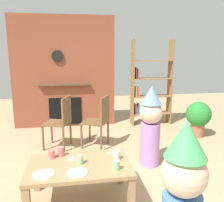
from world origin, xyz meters
TOP-DOWN VIEW (x-y plane):
  - ground_plane at (0.00, 0.00)m, footprint 12.00×12.00m
  - brick_fireplace_feature at (-0.56, 2.60)m, footprint 2.20×0.28m
  - bookshelf at (1.31, 2.40)m, footprint 0.90×0.28m
  - coffee_table at (-0.32, -0.30)m, footprint 1.11×0.69m
  - paper_cup_near_left at (-0.53, -0.05)m, footprint 0.07×0.07m
  - paper_cup_near_right at (-0.31, -0.29)m, footprint 0.07×0.07m
  - paper_cup_center at (-0.63, -0.10)m, footprint 0.07×0.07m
  - paper_cup_far_left at (0.10, -0.24)m, footprint 0.08×0.08m
  - paper_cup_far_right at (0.05, -0.48)m, footprint 0.07×0.07m
  - paper_plate_front at (-0.67, -0.48)m, footprint 0.21×0.21m
  - paper_plate_rear at (-0.35, -0.49)m, footprint 0.21×0.21m
  - birthday_cake_slice at (-0.39, -0.16)m, footprint 0.10×0.10m
  - table_fork at (0.08, -0.07)m, footprint 0.15×0.02m
  - child_with_cone_hat at (0.39, -1.28)m, footprint 0.33×0.33m
  - child_in_pink at (0.72, 0.43)m, footprint 0.33×0.33m
  - dining_chair_left at (-0.58, 1.29)m, footprint 0.50×0.50m
  - dining_chair_middle at (0.07, 1.23)m, footprint 0.54×0.54m
  - potted_plant_tall at (2.03, 1.45)m, footprint 0.48×0.48m

SIDE VIEW (x-z plane):
  - ground_plane at x=0.00m, z-range 0.00..0.00m
  - coffee_table at x=-0.32m, z-range 0.16..0.60m
  - potted_plant_tall at x=2.03m, z-range 0.06..0.75m
  - table_fork at x=0.08m, z-range 0.45..0.45m
  - paper_plate_front at x=-0.67m, z-range 0.45..0.46m
  - paper_plate_rear at x=-0.35m, z-range 0.45..0.46m
  - birthday_cake_slice at x=-0.39m, z-range 0.45..0.51m
  - paper_cup_center at x=-0.63m, z-range 0.45..0.54m
  - paper_cup_near_right at x=-0.31m, z-range 0.45..0.55m
  - paper_cup_far_left at x=0.10m, z-range 0.45..0.55m
  - paper_cup_far_right at x=0.05m, z-range 0.45..0.55m
  - paper_cup_near_left at x=-0.53m, z-range 0.45..0.55m
  - dining_chair_left at x=-0.58m, z-range 0.06..0.96m
  - dining_chair_middle at x=0.07m, z-range 0.06..0.96m
  - child_in_pink at x=0.72m, z-range 0.03..1.21m
  - child_with_cone_hat at x=0.39m, z-range 0.03..1.22m
  - bookshelf at x=1.31m, z-range -0.08..1.82m
  - brick_fireplace_feature at x=-0.56m, z-range -0.01..2.39m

